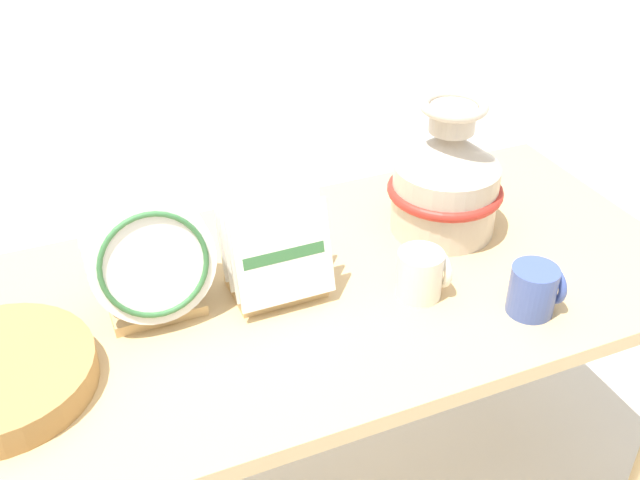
{
  "coord_description": "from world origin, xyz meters",
  "views": [
    {
      "loc": [
        -0.47,
        -1.12,
        1.68
      ],
      "look_at": [
        0.0,
        0.0,
        0.87
      ],
      "focal_mm": 42.0,
      "sensor_mm": 36.0,
      "label": 1
    }
  ],
  "objects_px": {
    "ceramic_vase": "(446,178)",
    "mug_cream_glaze": "(422,273)",
    "dish_rack_round_plates": "(150,263)",
    "mug_cobalt_glaze": "(535,289)",
    "dish_rack_square_plates": "(275,255)"
  },
  "relations": [
    {
      "from": "dish_rack_round_plates",
      "to": "mug_cream_glaze",
      "type": "height_order",
      "value": "dish_rack_round_plates"
    },
    {
      "from": "dish_rack_square_plates",
      "to": "mug_cream_glaze",
      "type": "bearing_deg",
      "value": -25.82
    },
    {
      "from": "ceramic_vase",
      "to": "dish_rack_square_plates",
      "type": "distance_m",
      "value": 0.43
    },
    {
      "from": "mug_cream_glaze",
      "to": "ceramic_vase",
      "type": "bearing_deg",
      "value": 49.99
    },
    {
      "from": "ceramic_vase",
      "to": "mug_cream_glaze",
      "type": "distance_m",
      "value": 0.27
    },
    {
      "from": "dish_rack_square_plates",
      "to": "mug_cobalt_glaze",
      "type": "height_order",
      "value": "dish_rack_square_plates"
    },
    {
      "from": "mug_cream_glaze",
      "to": "dish_rack_round_plates",
      "type": "bearing_deg",
      "value": 162.62
    },
    {
      "from": "dish_rack_round_plates",
      "to": "dish_rack_square_plates",
      "type": "xyz_separation_m",
      "value": [
        0.24,
        -0.03,
        -0.03
      ]
    },
    {
      "from": "ceramic_vase",
      "to": "dish_rack_square_plates",
      "type": "xyz_separation_m",
      "value": [
        -0.43,
        -0.07,
        -0.05
      ]
    },
    {
      "from": "mug_cream_glaze",
      "to": "mug_cobalt_glaze",
      "type": "relative_size",
      "value": 1.0
    },
    {
      "from": "dish_rack_round_plates",
      "to": "mug_cobalt_glaze",
      "type": "height_order",
      "value": "dish_rack_round_plates"
    },
    {
      "from": "ceramic_vase",
      "to": "mug_cream_glaze",
      "type": "xyz_separation_m",
      "value": [
        -0.16,
        -0.2,
        -0.08
      ]
    },
    {
      "from": "ceramic_vase",
      "to": "mug_cream_glaze",
      "type": "height_order",
      "value": "ceramic_vase"
    },
    {
      "from": "mug_cream_glaze",
      "to": "mug_cobalt_glaze",
      "type": "xyz_separation_m",
      "value": [
        0.17,
        -0.13,
        0.0
      ]
    },
    {
      "from": "dish_rack_round_plates",
      "to": "mug_cream_glaze",
      "type": "bearing_deg",
      "value": -17.38
    }
  ]
}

